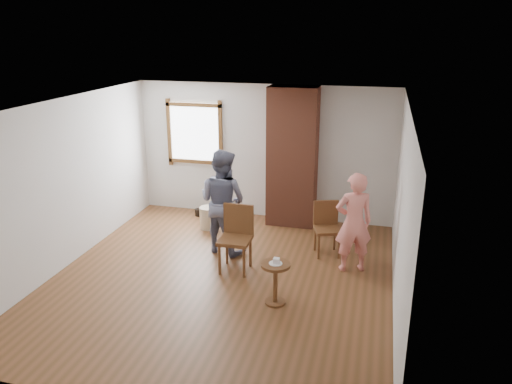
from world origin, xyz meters
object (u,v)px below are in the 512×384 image
person_pink (354,223)px  dining_chair_left (236,234)px  dining_chair_right (327,225)px  man (223,201)px  side_table (275,277)px  stoneware_crock (208,218)px

person_pink → dining_chair_left: bearing=-6.3°
dining_chair_right → man: (-1.69, -0.33, 0.38)m
dining_chair_left → side_table: 1.21m
person_pink → dining_chair_right: bearing=-67.7°
dining_chair_left → man: bearing=124.4°
man → stoneware_crock: bearing=-37.8°
stoneware_crock → dining_chair_right: size_ratio=0.47×
dining_chair_right → side_table: bearing=-123.1°
dining_chair_left → person_pink: person_pink is taller
stoneware_crock → dining_chair_left: size_ratio=0.41×
stoneware_crock → dining_chair_right: 2.34m
dining_chair_right → side_table: 1.86m
dining_chair_right → man: bearing=172.8°
stoneware_crock → dining_chair_right: bearing=-13.0°
dining_chair_left → dining_chair_right: dining_chair_left is taller
side_table → person_pink: bearing=53.7°
stoneware_crock → man: man is taller
man → dining_chair_right: bearing=-150.8°
stoneware_crock → person_pink: (2.72, -1.04, 0.58)m
dining_chair_left → man: size_ratio=0.58×
dining_chair_right → side_table: dining_chair_right is taller
man → side_table: bearing=147.9°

